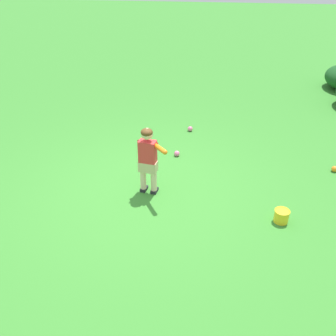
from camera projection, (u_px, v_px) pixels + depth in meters
ground_plane at (148, 189)px, 6.06m from camera, size 40.00×40.00×0.00m
child_batter at (148, 155)px, 5.66m from camera, size 0.56×0.48×1.08m
play_ball_midfield at (177, 153)px, 6.94m from camera, size 0.10×0.10×0.10m
play_ball_near_batter at (334, 169)px, 6.48m from camera, size 0.10×0.10×0.10m
play_ball_by_bucket at (190, 129)px, 7.83m from camera, size 0.10×0.10×0.10m
toy_bucket at (282, 216)px, 5.32m from camera, size 0.22×0.22×0.19m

